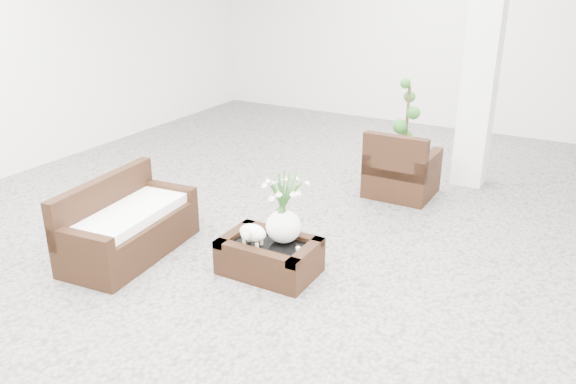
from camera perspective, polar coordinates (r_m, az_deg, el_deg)
The scene contains 9 objects.
ground at distance 6.20m, azimuth 0.45°, elevation -5.04°, with size 11.00×11.00×0.00m, color gray.
column at distance 7.86m, azimuth 18.77°, elevation 12.97°, with size 0.40×0.40×3.50m, color white.
coffee_table at distance 5.57m, azimuth -1.84°, elevation -6.52°, with size 0.90×0.60×0.31m, color #321C0E.
sheep_figurine at distance 5.43m, azimuth -3.51°, elevation -4.22°, with size 0.28×0.23×0.21m, color white.
planter_narcissus at distance 5.36m, azimuth -0.45°, elevation -1.07°, with size 0.44×0.44×0.80m, color white, non-canonical shape.
tealight at distance 5.37m, azimuth 1.00°, elevation -5.56°, with size 0.04×0.04×0.03m, color white.
armchair at distance 7.49m, azimuth 11.28°, elevation 2.91°, with size 0.81×0.78×0.86m, color #321C0E.
loveseat at distance 6.03m, azimuth -15.48°, elevation -2.56°, with size 1.47×0.70×0.78m, color #321C0E.
topiary at distance 8.35m, azimuth 11.65°, elevation 6.39°, with size 0.35×0.35×1.30m, color #22511A, non-canonical shape.
Camera 1 is at (2.67, -4.86, 2.78)m, focal length 35.95 mm.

